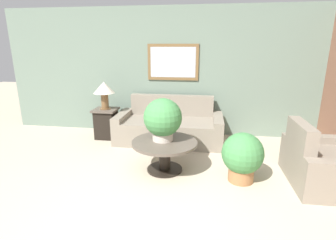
# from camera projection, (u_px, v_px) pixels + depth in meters

# --- Properties ---
(ground_plane) EXTENTS (20.00, 20.00, 0.00)m
(ground_plane) POSITION_uv_depth(u_px,v_px,m) (148.00, 228.00, 2.75)
(ground_plane) COLOR #BCAD93
(wall_back) EXTENTS (7.58, 0.09, 2.60)m
(wall_back) POSITION_uv_depth(u_px,v_px,m) (180.00, 72.00, 5.42)
(wall_back) COLOR slate
(wall_back) RESTS_ON ground_plane
(couch_main) EXTENTS (2.06, 0.94, 0.86)m
(couch_main) POSITION_uv_depth(u_px,v_px,m) (169.00, 127.00, 5.19)
(couch_main) COLOR gray
(couch_main) RESTS_ON ground_plane
(armchair) EXTENTS (0.95, 1.12, 0.86)m
(armchair) POSITION_uv_depth(u_px,v_px,m) (324.00, 165.00, 3.56)
(armchair) COLOR gray
(armchair) RESTS_ON ground_plane
(coffee_table) EXTENTS (0.98, 0.98, 0.47)m
(coffee_table) POSITION_uv_depth(u_px,v_px,m) (165.00, 149.00, 3.93)
(coffee_table) COLOR black
(coffee_table) RESTS_ON ground_plane
(side_table) EXTENTS (0.46, 0.46, 0.61)m
(side_table) POSITION_uv_depth(u_px,v_px,m) (106.00, 123.00, 5.36)
(side_table) COLOR black
(side_table) RESTS_ON ground_plane
(table_lamp) EXTENTS (0.42, 0.42, 0.55)m
(table_lamp) POSITION_uv_depth(u_px,v_px,m) (104.00, 90.00, 5.17)
(table_lamp) COLOR brown
(table_lamp) RESTS_ON side_table
(potted_plant_on_table) EXTENTS (0.57, 0.57, 0.64)m
(potted_plant_on_table) POSITION_uv_depth(u_px,v_px,m) (163.00, 119.00, 3.85)
(potted_plant_on_table) COLOR beige
(potted_plant_on_table) RESTS_ON coffee_table
(potted_plant_floor) EXTENTS (0.57, 0.57, 0.70)m
(potted_plant_floor) POSITION_uv_depth(u_px,v_px,m) (242.00, 156.00, 3.60)
(potted_plant_floor) COLOR #9E6B42
(potted_plant_floor) RESTS_ON ground_plane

